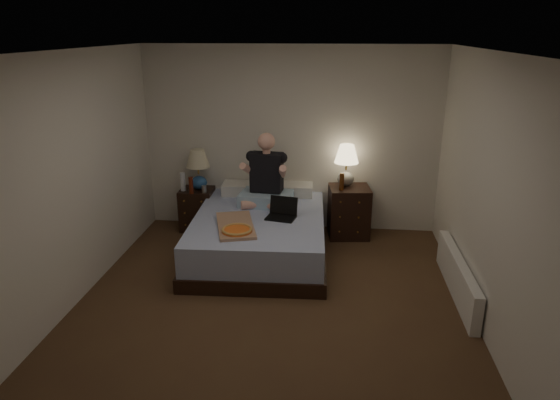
# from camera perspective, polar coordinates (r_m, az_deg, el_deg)

# --- Properties ---
(floor) EXTENTS (4.00, 4.50, 0.00)m
(floor) POSITION_cam_1_polar(r_m,az_deg,el_deg) (5.18, -1.08, -12.22)
(floor) COLOR brown
(floor) RESTS_ON ground
(ceiling) EXTENTS (4.00, 4.50, 0.00)m
(ceiling) POSITION_cam_1_polar(r_m,az_deg,el_deg) (4.43, -1.28, 16.61)
(ceiling) COLOR white
(ceiling) RESTS_ON ground
(wall_back) EXTENTS (4.00, 0.00, 2.50)m
(wall_back) POSITION_cam_1_polar(r_m,az_deg,el_deg) (6.82, 1.21, 6.88)
(wall_back) COLOR white
(wall_back) RESTS_ON ground
(wall_front) EXTENTS (4.00, 0.00, 2.50)m
(wall_front) POSITION_cam_1_polar(r_m,az_deg,el_deg) (2.64, -7.46, -14.17)
(wall_front) COLOR white
(wall_front) RESTS_ON ground
(wall_left) EXTENTS (0.00, 4.50, 2.50)m
(wall_left) POSITION_cam_1_polar(r_m,az_deg,el_deg) (5.28, -23.24, 1.67)
(wall_left) COLOR white
(wall_left) RESTS_ON ground
(wall_right) EXTENTS (0.00, 4.50, 2.50)m
(wall_right) POSITION_cam_1_polar(r_m,az_deg,el_deg) (4.84, 23.04, 0.19)
(wall_right) COLOR white
(wall_right) RESTS_ON ground
(bed) EXTENTS (1.64, 2.14, 0.52)m
(bed) POSITION_cam_1_polar(r_m,az_deg,el_deg) (6.20, -2.34, -3.99)
(bed) COLOR #6077C0
(bed) RESTS_ON floor
(nightstand_left) EXTENTS (0.45, 0.41, 0.58)m
(nightstand_left) POSITION_cam_1_polar(r_m,az_deg,el_deg) (7.07, -9.41, -1.03)
(nightstand_left) COLOR black
(nightstand_left) RESTS_ON floor
(nightstand_right) EXTENTS (0.58, 0.53, 0.69)m
(nightstand_right) POSITION_cam_1_polar(r_m,az_deg,el_deg) (6.79, 7.86, -1.34)
(nightstand_right) COLOR black
(nightstand_right) RESTS_ON floor
(lamp_left) EXTENTS (0.38, 0.38, 0.56)m
(lamp_left) POSITION_cam_1_polar(r_m,az_deg,el_deg) (6.90, -9.33, 3.45)
(lamp_left) COLOR #295797
(lamp_left) RESTS_ON nightstand_left
(lamp_right) EXTENTS (0.35, 0.35, 0.56)m
(lamp_right) POSITION_cam_1_polar(r_m,az_deg,el_deg) (6.67, 7.57, 3.93)
(lamp_right) COLOR gray
(lamp_right) RESTS_ON nightstand_right
(water_bottle) EXTENTS (0.07, 0.07, 0.25)m
(water_bottle) POSITION_cam_1_polar(r_m,az_deg,el_deg) (6.92, -11.05, 2.05)
(water_bottle) COLOR silver
(water_bottle) RESTS_ON nightstand_left
(soda_can) EXTENTS (0.07, 0.07, 0.10)m
(soda_can) POSITION_cam_1_polar(r_m,az_deg,el_deg) (6.80, -8.67, 1.24)
(soda_can) COLOR #A2A39E
(soda_can) RESTS_ON nightstand_left
(beer_bottle_left) EXTENTS (0.06, 0.06, 0.23)m
(beer_bottle_left) POSITION_cam_1_polar(r_m,az_deg,el_deg) (6.78, -10.14, 1.67)
(beer_bottle_left) COLOR #581B0C
(beer_bottle_left) RESTS_ON nightstand_left
(beer_bottle_right) EXTENTS (0.06, 0.06, 0.23)m
(beer_bottle_right) POSITION_cam_1_polar(r_m,az_deg,el_deg) (6.53, 7.07, 2.11)
(beer_bottle_right) COLOR #592B0C
(beer_bottle_right) RESTS_ON nightstand_right
(person) EXTENTS (0.71, 0.59, 0.93)m
(person) POSITION_cam_1_polar(r_m,az_deg,el_deg) (6.33, -1.64, 3.47)
(person) COLOR black
(person) RESTS_ON bed
(laptop) EXTENTS (0.39, 0.34, 0.24)m
(laptop) POSITION_cam_1_polar(r_m,az_deg,el_deg) (5.95, 0.09, -1.06)
(laptop) COLOR black
(laptop) RESTS_ON bed
(pizza_box) EXTENTS (0.59, 0.84, 0.08)m
(pizza_box) POSITION_cam_1_polar(r_m,az_deg,el_deg) (5.56, -4.94, -3.52)
(pizza_box) COLOR tan
(pizza_box) RESTS_ON bed
(radiator) EXTENTS (0.10, 1.60, 0.40)m
(radiator) POSITION_cam_1_polar(r_m,az_deg,el_deg) (5.65, 19.61, -8.29)
(radiator) COLOR white
(radiator) RESTS_ON floor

